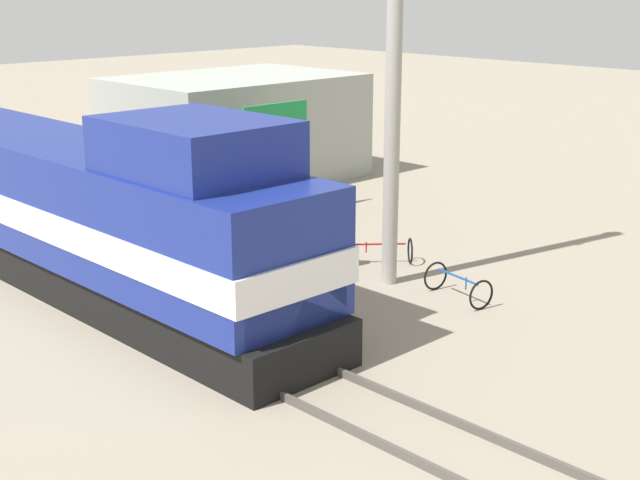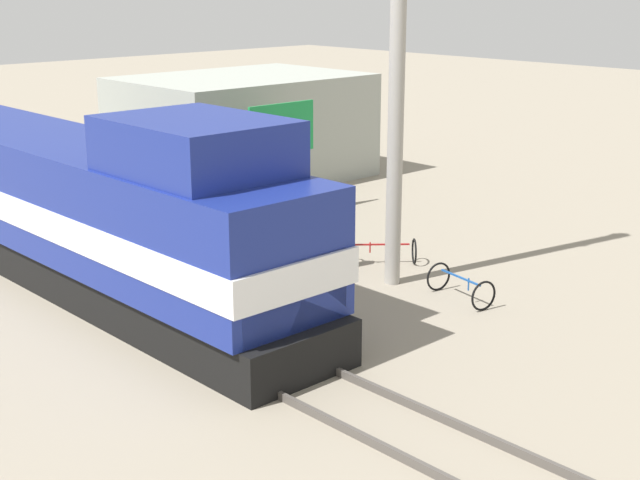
{
  "view_description": "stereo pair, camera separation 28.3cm",
  "coord_description": "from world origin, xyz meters",
  "px_view_note": "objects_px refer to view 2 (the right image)",
  "views": [
    {
      "loc": [
        -10.17,
        -16.35,
        7.11
      ],
      "look_at": [
        1.2,
        -4.63,
        2.33
      ],
      "focal_mm": 50.0,
      "sensor_mm": 36.0,
      "label": 1
    },
    {
      "loc": [
        -9.96,
        -16.54,
        7.11
      ],
      "look_at": [
        1.2,
        -4.63,
        2.33
      ],
      "focal_mm": 50.0,
      "sensor_mm": 36.0,
      "label": 2
    }
  ],
  "objects_px": {
    "locomotive": "(91,210)",
    "utility_pole": "(398,46)",
    "person_bystander": "(336,237)",
    "bicycle_spare": "(460,286)",
    "vendor_umbrella": "(251,193)",
    "billboard_sign": "(282,133)",
    "bicycle": "(381,251)"
  },
  "relations": [
    {
      "from": "locomotive",
      "to": "bicycle_spare",
      "type": "distance_m",
      "value": 8.85
    },
    {
      "from": "utility_pole",
      "to": "billboard_sign",
      "type": "xyz_separation_m",
      "value": [
        2.27,
        6.7,
        -3.06
      ]
    },
    {
      "from": "locomotive",
      "to": "utility_pole",
      "type": "xyz_separation_m",
      "value": [
        5.39,
        -4.76,
        3.77
      ]
    },
    {
      "from": "locomotive",
      "to": "billboard_sign",
      "type": "distance_m",
      "value": 7.93
    },
    {
      "from": "vendor_umbrella",
      "to": "bicycle_spare",
      "type": "bearing_deg",
      "value": -78.68
    },
    {
      "from": "bicycle",
      "to": "billboard_sign",
      "type": "bearing_deg",
      "value": -152.88
    },
    {
      "from": "vendor_umbrella",
      "to": "person_bystander",
      "type": "relative_size",
      "value": 1.51
    },
    {
      "from": "vendor_umbrella",
      "to": "person_bystander",
      "type": "height_order",
      "value": "vendor_umbrella"
    },
    {
      "from": "billboard_sign",
      "to": "person_bystander",
      "type": "height_order",
      "value": "billboard_sign"
    },
    {
      "from": "vendor_umbrella",
      "to": "billboard_sign",
      "type": "distance_m",
      "value": 4.21
    },
    {
      "from": "utility_pole",
      "to": "vendor_umbrella",
      "type": "height_order",
      "value": "utility_pole"
    },
    {
      "from": "locomotive",
      "to": "bicycle",
      "type": "bearing_deg",
      "value": -29.45
    },
    {
      "from": "locomotive",
      "to": "utility_pole",
      "type": "distance_m",
      "value": 8.12
    },
    {
      "from": "utility_pole",
      "to": "billboard_sign",
      "type": "bearing_deg",
      "value": 71.3
    },
    {
      "from": "vendor_umbrella",
      "to": "bicycle",
      "type": "xyz_separation_m",
      "value": [
        1.89,
        -2.99,
        -1.35
      ]
    },
    {
      "from": "locomotive",
      "to": "person_bystander",
      "type": "height_order",
      "value": "locomotive"
    },
    {
      "from": "utility_pole",
      "to": "vendor_umbrella",
      "type": "distance_m",
      "value": 5.86
    },
    {
      "from": "locomotive",
      "to": "billboard_sign",
      "type": "height_order",
      "value": "locomotive"
    },
    {
      "from": "utility_pole",
      "to": "bicycle",
      "type": "xyz_separation_m",
      "value": [
        0.9,
        1.2,
        -5.32
      ]
    },
    {
      "from": "utility_pole",
      "to": "person_bystander",
      "type": "height_order",
      "value": "utility_pole"
    },
    {
      "from": "vendor_umbrella",
      "to": "billboard_sign",
      "type": "bearing_deg",
      "value": 37.55
    },
    {
      "from": "utility_pole",
      "to": "person_bystander",
      "type": "relative_size",
      "value": 7.1
    },
    {
      "from": "utility_pole",
      "to": "vendor_umbrella",
      "type": "relative_size",
      "value": 4.71
    },
    {
      "from": "person_bystander",
      "to": "bicycle_spare",
      "type": "bearing_deg",
      "value": -82.68
    },
    {
      "from": "person_bystander",
      "to": "bicycle_spare",
      "type": "relative_size",
      "value": 0.91
    },
    {
      "from": "locomotive",
      "to": "bicycle",
      "type": "relative_size",
      "value": 9.22
    },
    {
      "from": "locomotive",
      "to": "billboard_sign",
      "type": "relative_size",
      "value": 4.63
    },
    {
      "from": "locomotive",
      "to": "utility_pole",
      "type": "height_order",
      "value": "utility_pole"
    },
    {
      "from": "billboard_sign",
      "to": "bicycle_spare",
      "type": "height_order",
      "value": "billboard_sign"
    },
    {
      "from": "billboard_sign",
      "to": "bicycle_spare",
      "type": "xyz_separation_m",
      "value": [
        -2.04,
        -8.61,
        -2.25
      ]
    },
    {
      "from": "bicycle",
      "to": "locomotive",
      "type": "bearing_deg",
      "value": -78.38
    },
    {
      "from": "billboard_sign",
      "to": "bicycle_spare",
      "type": "relative_size",
      "value": 2.03
    }
  ]
}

